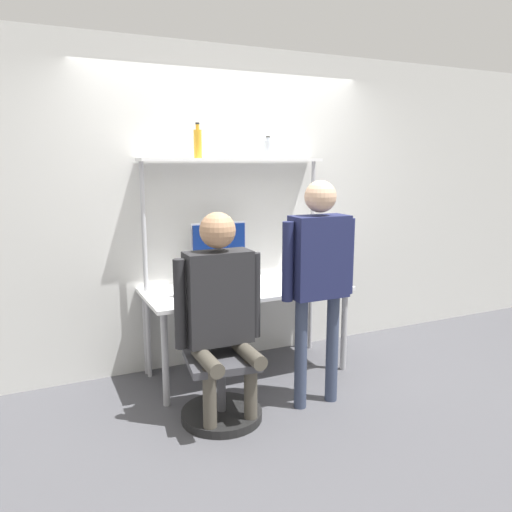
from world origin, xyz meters
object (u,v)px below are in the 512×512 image
Objects in this scene: cell_phone at (233,295)px; person_standing at (319,265)px; office_chair at (220,379)px; monitor at (219,252)px; person_seated at (220,301)px; bottle_clear at (268,149)px; bottle_amber at (198,143)px; laptop at (201,288)px.

person_standing is at bearing -51.16° from cell_phone.
monitor is at bearing 69.16° from office_chair.
person_seated reaches higher than cell_phone.
bottle_clear is at bearing 85.50° from person_standing.
office_chair is 0.56× the size of person_standing.
bottle_amber is (-0.55, 0.98, 0.86)m from person_standing.
person_seated is 1.56m from bottle_clear.
monitor is 1.03m from person_standing.
laptop is at bearing 164.65° from cell_phone.
monitor is 0.32× the size of person_standing.
office_chair is 1.84m from bottle_amber.
person_seated is 0.74m from person_standing.
bottle_amber is (0.16, 0.89, 1.05)m from person_seated.
person_standing is 5.89× the size of bottle_amber.
cell_phone is 1.30m from bottle_clear.
person_seated is (-0.28, -0.45, 0.11)m from cell_phone.
bottle_amber reaches higher than person_standing.
person_standing is 1.28m from bottle_clear.
office_chair is 4.95× the size of bottle_clear.
bottle_amber reaches higher than person_seated.
laptop is 0.71m from office_chair.
bottle_clear is (0.08, 0.98, 0.82)m from person_standing.
laptop is at bearing -108.01° from bottle_amber.
cell_phone is 0.54m from person_seated.
laptop is at bearing 85.63° from person_seated.
monitor is 0.50m from laptop.
bottle_amber is (-0.16, 0.02, 0.89)m from monitor.
cell_phone is at bearing -75.39° from bottle_amber.
bottle_clear reaches higher than person_seated.
bottle_clear reaches higher than laptop.
cell_phone is 0.75m from person_standing.
office_chair is (-0.03, -0.48, -0.53)m from laptop.
monitor is 0.36× the size of person_seated.
bottle_clear is at bearing 2.27° from monitor.
person_standing is (0.67, -0.60, 0.23)m from laptop.
person_seated is at bearing -110.27° from monitor.
bottle_amber is at bearing 71.99° from laptop.
cell_phone is at bearing 58.68° from person_seated.
bottle_clear is at bearing 0.00° from bottle_amber.
bottle_amber is at bearing 173.55° from monitor.
bottle_amber is at bearing 119.24° from person_standing.
person_seated is 7.82× the size of bottle_clear.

